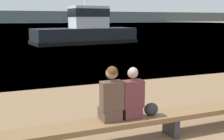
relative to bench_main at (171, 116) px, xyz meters
The scene contains 7 objects.
water_surface 124.79m from the bench_main, 90.16° to the left, with size 240.00×240.00×0.00m, color #386084.
far_shoreline 195.42m from the bench_main, 90.10° to the left, with size 600.00×12.00×7.40m, color #4C4C42.
bench_main is the anchor object (origin of this frame).
person_left 1.38m from the bench_main, behind, with size 0.40×0.41×1.02m.
person_right 1.00m from the bench_main, behind, with size 0.40×0.40×0.97m.
shopping_bag 0.51m from the bench_main, behind, with size 0.28×0.21×0.25m.
tugboat_red 21.79m from the bench_main, 78.19° to the left, with size 10.12×4.77×5.63m.
Camera 1 is at (-2.70, -2.31, 2.30)m, focal length 45.00 mm.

